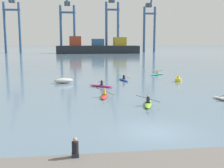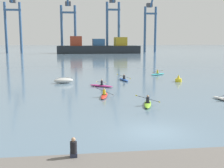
{
  "view_description": "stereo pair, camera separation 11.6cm",
  "coord_description": "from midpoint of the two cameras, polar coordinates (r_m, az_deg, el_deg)",
  "views": [
    {
      "loc": [
        -4.93,
        -16.63,
        5.65
      ],
      "look_at": [
        -0.56,
        16.36,
        0.6
      ],
      "focal_mm": 45.34,
      "sensor_mm": 36.0,
      "label": 1
    },
    {
      "loc": [
        -4.82,
        -16.65,
        5.65
      ],
      "look_at": [
        -0.56,
        16.36,
        0.6
      ],
      "focal_mm": 45.34,
      "sensor_mm": 36.0,
      "label": 2
    }
  ],
  "objects": [
    {
      "name": "gantry_crane_east_mid",
      "position": [
        141.54,
        0.07,
        13.27
      ],
      "size": [
        7.05,
        21.9,
        33.33
      ],
      "color": "#335684",
      "rests_on": "ground"
    },
    {
      "name": "channel_buoy",
      "position": [
        40.81,
        13.14,
        0.95
      ],
      "size": [
        0.9,
        0.9,
        1.0
      ],
      "color": "yellow",
      "rests_on": "ground"
    },
    {
      "name": "kayak_blue",
      "position": [
        40.91,
        2.28,
        0.93
      ],
      "size": [
        2.17,
        3.45,
        1.03
      ],
      "color": "#2856B2",
      "rests_on": "ground"
    },
    {
      "name": "gantry_crane_west",
      "position": [
        147.52,
        -19.63,
        12.54
      ],
      "size": [
        8.16,
        17.46,
        36.0
      ],
      "color": "#335684",
      "rests_on": "ground"
    },
    {
      "name": "capsized_dinghy",
      "position": [
        38.96,
        -9.86,
        0.68
      ],
      "size": [
        2.75,
        1.53,
        0.76
      ],
      "color": "beige",
      "rests_on": "ground"
    },
    {
      "name": "kayak_lime",
      "position": [
        25.38,
        7.14,
        -3.9
      ],
      "size": [
        2.16,
        3.44,
        0.95
      ],
      "color": "#7ABC2D",
      "rests_on": "ground"
    },
    {
      "name": "seated_onlooker",
      "position": [
        12.8,
        -7.69,
        -12.74
      ],
      "size": [
        0.32,
        0.3,
        0.9
      ],
      "color": "#23283D",
      "rests_on": "stone_quay"
    },
    {
      "name": "gantry_crane_east",
      "position": [
        151.73,
        7.6,
        12.6
      ],
      "size": [
        6.82,
        16.74,
        34.81
      ],
      "color": "#335684",
      "rests_on": "ground"
    },
    {
      "name": "kayak_red",
      "position": [
        28.91,
        -1.66,
        -2.3
      ],
      "size": [
        2.13,
        3.45,
        1.07
      ],
      "color": "red",
      "rests_on": "ground"
    },
    {
      "name": "gantry_crane_west_mid",
      "position": [
        142.89,
        -9.0,
        12.74
      ],
      "size": [
        7.8,
        20.56,
        31.52
      ],
      "color": "#335684",
      "rests_on": "ground"
    },
    {
      "name": "kayak_magenta",
      "position": [
        35.31,
        -2.3,
        -0.3
      ],
      "size": [
        3.06,
        2.55,
        0.95
      ],
      "color": "#C13384",
      "rests_on": "ground"
    },
    {
      "name": "ground_plane",
      "position": [
        18.24,
        8.46,
        -9.52
      ],
      "size": [
        800.0,
        800.0,
        0.0
      ],
      "primitive_type": "plane",
      "color": "slate"
    },
    {
      "name": "kayak_teal",
      "position": [
        48.42,
        9.07,
        2.03
      ],
      "size": [
        3.14,
        2.42,
        0.95
      ],
      "color": "teal",
      "rests_on": "ground"
    },
    {
      "name": "container_barge",
      "position": [
        134.38,
        -2.96,
        7.35
      ],
      "size": [
        38.06,
        11.4,
        7.91
      ],
      "color": "#1E2328",
      "rests_on": "ground"
    }
  ]
}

